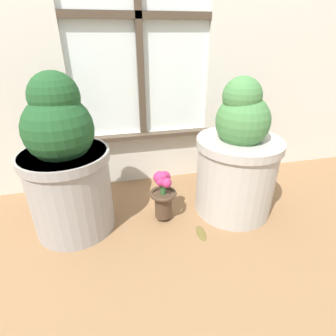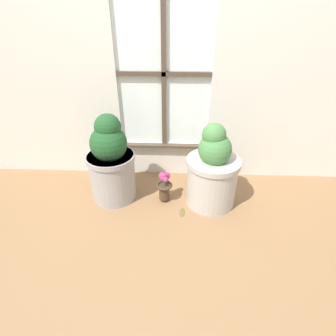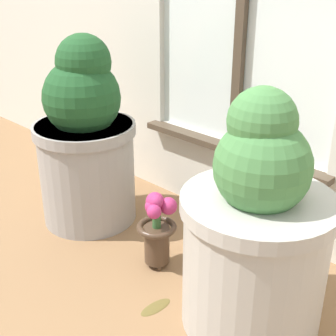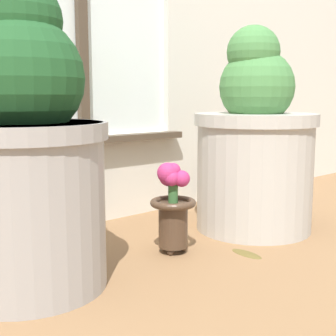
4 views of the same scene
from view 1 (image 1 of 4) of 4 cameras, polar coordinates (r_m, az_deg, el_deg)
ground_plane at (r=1.24m, az=-0.28°, el=-15.99°), size 10.00×10.00×0.00m
potted_plant_left at (r=1.23m, az=-21.27°, el=0.34°), size 0.39×0.39×0.73m
potted_plant_right at (r=1.34m, az=14.82°, el=1.74°), size 0.41×0.41×0.69m
flower_vase at (r=1.29m, az=-1.09°, el=-5.64°), size 0.13×0.13×0.27m
fallen_leaf at (r=1.29m, az=7.24°, el=-13.81°), size 0.05×0.11×0.01m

